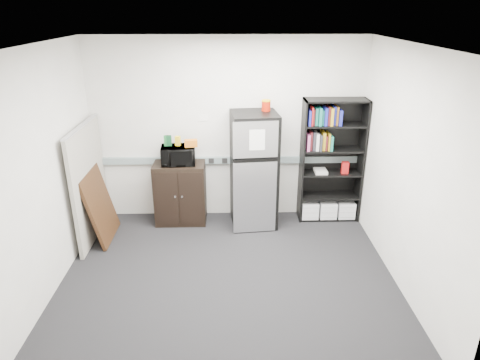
{
  "coord_description": "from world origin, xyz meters",
  "views": [
    {
      "loc": [
        0.04,
        -4.36,
        3.06
      ],
      "look_at": [
        0.16,
        0.9,
        0.91
      ],
      "focal_mm": 32.0,
      "sensor_mm": 36.0,
      "label": 1
    }
  ],
  "objects_px": {
    "cubicle_partition": "(89,183)",
    "refrigerator": "(254,170)",
    "microwave": "(178,155)",
    "cabinet": "(180,193)",
    "bookshelf": "(331,162)"
  },
  "relations": [
    {
      "from": "cubicle_partition",
      "to": "refrigerator",
      "type": "distance_m",
      "value": 2.3
    },
    {
      "from": "cubicle_partition",
      "to": "microwave",
      "type": "xyz_separation_m",
      "value": [
        1.19,
        0.4,
        0.25
      ]
    },
    {
      "from": "microwave",
      "to": "refrigerator",
      "type": "relative_size",
      "value": 0.28
    },
    {
      "from": "cabinet",
      "to": "microwave",
      "type": "bearing_deg",
      "value": -90.0
    },
    {
      "from": "bookshelf",
      "to": "cabinet",
      "type": "xyz_separation_m",
      "value": [
        -2.24,
        -0.06,
        -0.45
      ]
    },
    {
      "from": "cubicle_partition",
      "to": "microwave",
      "type": "height_order",
      "value": "cubicle_partition"
    },
    {
      "from": "cabinet",
      "to": "refrigerator",
      "type": "bearing_deg",
      "value": -4.2
    },
    {
      "from": "cubicle_partition",
      "to": "cabinet",
      "type": "bearing_deg",
      "value": 19.54
    },
    {
      "from": "cubicle_partition",
      "to": "microwave",
      "type": "distance_m",
      "value": 1.28
    },
    {
      "from": "microwave",
      "to": "refrigerator",
      "type": "bearing_deg",
      "value": -7.78
    },
    {
      "from": "refrigerator",
      "to": "cubicle_partition",
      "type": "bearing_deg",
      "value": -177.38
    },
    {
      "from": "bookshelf",
      "to": "microwave",
      "type": "xyz_separation_m",
      "value": [
        -2.24,
        -0.08,
        0.15
      ]
    },
    {
      "from": "microwave",
      "to": "refrigerator",
      "type": "distance_m",
      "value": 1.11
    },
    {
      "from": "bookshelf",
      "to": "microwave",
      "type": "bearing_deg",
      "value": -177.95
    },
    {
      "from": "bookshelf",
      "to": "microwave",
      "type": "relative_size",
      "value": 3.84
    }
  ]
}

